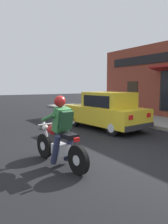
# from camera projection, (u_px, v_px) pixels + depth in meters

# --- Properties ---
(ground_plane) EXTENTS (80.00, 80.00, 0.00)m
(ground_plane) POSITION_uv_depth(u_px,v_px,m) (109.00, 162.00, 5.26)
(ground_plane) COLOR black
(sidewalk_curb) EXTENTS (2.60, 22.00, 0.14)m
(sidewalk_curb) POSITION_uv_depth(u_px,v_px,m) (159.00, 122.00, 10.66)
(sidewalk_curb) COLOR gray
(sidewalk_curb) RESTS_ON ground
(motorcycle_with_rider) EXTENTS (0.64, 2.02, 1.62)m
(motorcycle_with_rider) POSITION_uv_depth(u_px,v_px,m) (60.00, 137.00, 4.99)
(motorcycle_with_rider) COLOR black
(motorcycle_with_rider) RESTS_ON ground
(car_hatchback) EXTENTS (2.02, 3.93, 1.57)m
(car_hatchback) POSITION_uv_depth(u_px,v_px,m) (106.00, 111.00, 9.25)
(car_hatchback) COLOR black
(car_hatchback) RESTS_ON ground
(traffic_cone) EXTENTS (0.36, 0.36, 0.60)m
(traffic_cone) POSITION_uv_depth(u_px,v_px,m) (142.00, 111.00, 12.02)
(traffic_cone) COLOR black
(traffic_cone) RESTS_ON sidewalk_curb
(trash_bin) EXTENTS (0.56, 0.56, 0.98)m
(trash_bin) POSITION_uv_depth(u_px,v_px,m) (93.00, 104.00, 14.52)
(trash_bin) COLOR #23512D
(trash_bin) RESTS_ON sidewalk_curb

